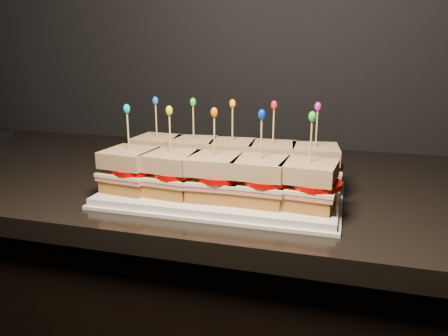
# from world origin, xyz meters

# --- Properties ---
(granite_slab) EXTENTS (2.62, 0.67, 0.04)m
(granite_slab) POSITION_xyz_m (0.10, 1.68, 0.91)
(granite_slab) COLOR black
(granite_slab) RESTS_ON cabinet
(platter) EXTENTS (0.43, 0.26, 0.02)m
(platter) POSITION_xyz_m (0.27, 1.55, 0.94)
(platter) COLOR silver
(platter) RESTS_ON granite_slab
(platter_rim) EXTENTS (0.44, 0.28, 0.01)m
(platter_rim) POSITION_xyz_m (0.27, 1.55, 0.93)
(platter_rim) COLOR silver
(platter_rim) RESTS_ON granite_slab
(sandwich_0_bread_bot) EXTENTS (0.09, 0.09, 0.02)m
(sandwich_0_bread_bot) POSITION_xyz_m (0.10, 1.61, 0.96)
(sandwich_0_bread_bot) COLOR brown
(sandwich_0_bread_bot) RESTS_ON platter
(sandwich_0_ham) EXTENTS (0.10, 0.10, 0.01)m
(sandwich_0_ham) POSITION_xyz_m (0.10, 1.61, 0.97)
(sandwich_0_ham) COLOR #B65956
(sandwich_0_ham) RESTS_ON sandwich_0_bread_bot
(sandwich_0_cheese) EXTENTS (0.10, 0.10, 0.01)m
(sandwich_0_cheese) POSITION_xyz_m (0.10, 1.61, 0.98)
(sandwich_0_cheese) COLOR beige
(sandwich_0_cheese) RESTS_ON sandwich_0_ham
(sandwich_0_tomato) EXTENTS (0.08, 0.08, 0.01)m
(sandwich_0_tomato) POSITION_xyz_m (0.12, 1.60, 0.99)
(sandwich_0_tomato) COLOR #AF0503
(sandwich_0_tomato) RESTS_ON sandwich_0_cheese
(sandwich_0_bread_top) EXTENTS (0.09, 0.09, 0.03)m
(sandwich_0_bread_top) POSITION_xyz_m (0.10, 1.61, 1.01)
(sandwich_0_bread_top) COLOR #5F2D13
(sandwich_0_bread_top) RESTS_ON sandwich_0_tomato
(sandwich_0_pick) EXTENTS (0.00, 0.00, 0.09)m
(sandwich_0_pick) POSITION_xyz_m (0.10, 1.61, 1.05)
(sandwich_0_pick) COLOR tan
(sandwich_0_pick) RESTS_ON sandwich_0_bread_top
(sandwich_0_frill) EXTENTS (0.01, 0.01, 0.02)m
(sandwich_0_frill) POSITION_xyz_m (0.10, 1.61, 1.10)
(sandwich_0_frill) COLOR blue
(sandwich_0_frill) RESTS_ON sandwich_0_pick
(sandwich_1_bread_bot) EXTENTS (0.09, 0.09, 0.02)m
(sandwich_1_bread_bot) POSITION_xyz_m (0.19, 1.61, 0.96)
(sandwich_1_bread_bot) COLOR brown
(sandwich_1_bread_bot) RESTS_ON platter
(sandwich_1_ham) EXTENTS (0.10, 0.10, 0.01)m
(sandwich_1_ham) POSITION_xyz_m (0.19, 1.61, 0.97)
(sandwich_1_ham) COLOR #B65956
(sandwich_1_ham) RESTS_ON sandwich_1_bread_bot
(sandwich_1_cheese) EXTENTS (0.11, 0.10, 0.01)m
(sandwich_1_cheese) POSITION_xyz_m (0.19, 1.61, 0.98)
(sandwich_1_cheese) COLOR beige
(sandwich_1_cheese) RESTS_ON sandwich_1_ham
(sandwich_1_tomato) EXTENTS (0.08, 0.08, 0.01)m
(sandwich_1_tomato) POSITION_xyz_m (0.20, 1.60, 0.99)
(sandwich_1_tomato) COLOR #AF0503
(sandwich_1_tomato) RESTS_ON sandwich_1_cheese
(sandwich_1_bread_top) EXTENTS (0.10, 0.10, 0.03)m
(sandwich_1_bread_top) POSITION_xyz_m (0.19, 1.61, 1.01)
(sandwich_1_bread_top) COLOR #5F2D13
(sandwich_1_bread_top) RESTS_ON sandwich_1_tomato
(sandwich_1_pick) EXTENTS (0.00, 0.00, 0.09)m
(sandwich_1_pick) POSITION_xyz_m (0.19, 1.61, 1.05)
(sandwich_1_pick) COLOR tan
(sandwich_1_pick) RESTS_ON sandwich_1_bread_top
(sandwich_1_frill) EXTENTS (0.01, 0.01, 0.02)m
(sandwich_1_frill) POSITION_xyz_m (0.19, 1.61, 1.10)
(sandwich_1_frill) COLOR green
(sandwich_1_frill) RESTS_ON sandwich_1_pick
(sandwich_2_bread_bot) EXTENTS (0.09, 0.09, 0.02)m
(sandwich_2_bread_bot) POSITION_xyz_m (0.27, 1.61, 0.96)
(sandwich_2_bread_bot) COLOR brown
(sandwich_2_bread_bot) RESTS_ON platter
(sandwich_2_ham) EXTENTS (0.10, 0.10, 0.01)m
(sandwich_2_ham) POSITION_xyz_m (0.27, 1.61, 0.97)
(sandwich_2_ham) COLOR #B65956
(sandwich_2_ham) RESTS_ON sandwich_2_bread_bot
(sandwich_2_cheese) EXTENTS (0.10, 0.10, 0.01)m
(sandwich_2_cheese) POSITION_xyz_m (0.27, 1.61, 0.98)
(sandwich_2_cheese) COLOR beige
(sandwich_2_cheese) RESTS_ON sandwich_2_ham
(sandwich_2_tomato) EXTENTS (0.08, 0.08, 0.01)m
(sandwich_2_tomato) POSITION_xyz_m (0.28, 1.60, 0.99)
(sandwich_2_tomato) COLOR #AF0503
(sandwich_2_tomato) RESTS_ON sandwich_2_cheese
(sandwich_2_bread_top) EXTENTS (0.09, 0.09, 0.03)m
(sandwich_2_bread_top) POSITION_xyz_m (0.27, 1.61, 1.01)
(sandwich_2_bread_top) COLOR #5F2D13
(sandwich_2_bread_top) RESTS_ON sandwich_2_tomato
(sandwich_2_pick) EXTENTS (0.00, 0.00, 0.09)m
(sandwich_2_pick) POSITION_xyz_m (0.27, 1.61, 1.05)
(sandwich_2_pick) COLOR tan
(sandwich_2_pick) RESTS_ON sandwich_2_bread_top
(sandwich_2_frill) EXTENTS (0.01, 0.01, 0.02)m
(sandwich_2_frill) POSITION_xyz_m (0.27, 1.61, 1.10)
(sandwich_2_frill) COLOR orange
(sandwich_2_frill) RESTS_ON sandwich_2_pick
(sandwich_3_bread_bot) EXTENTS (0.09, 0.09, 0.02)m
(sandwich_3_bread_bot) POSITION_xyz_m (0.35, 1.61, 0.96)
(sandwich_3_bread_bot) COLOR brown
(sandwich_3_bread_bot) RESTS_ON platter
(sandwich_3_ham) EXTENTS (0.10, 0.09, 0.01)m
(sandwich_3_ham) POSITION_xyz_m (0.35, 1.61, 0.97)
(sandwich_3_ham) COLOR #B65956
(sandwich_3_ham) RESTS_ON sandwich_3_bread_bot
(sandwich_3_cheese) EXTENTS (0.10, 0.09, 0.01)m
(sandwich_3_cheese) POSITION_xyz_m (0.35, 1.61, 0.98)
(sandwich_3_cheese) COLOR beige
(sandwich_3_cheese) RESTS_ON sandwich_3_ham
(sandwich_3_tomato) EXTENTS (0.08, 0.08, 0.01)m
(sandwich_3_tomato) POSITION_xyz_m (0.36, 1.60, 0.99)
(sandwich_3_tomato) COLOR #AF0503
(sandwich_3_tomato) RESTS_ON sandwich_3_cheese
(sandwich_3_bread_top) EXTENTS (0.09, 0.09, 0.03)m
(sandwich_3_bread_top) POSITION_xyz_m (0.35, 1.61, 1.01)
(sandwich_3_bread_top) COLOR #5F2D13
(sandwich_3_bread_top) RESTS_ON sandwich_3_tomato
(sandwich_3_pick) EXTENTS (0.00, 0.00, 0.09)m
(sandwich_3_pick) POSITION_xyz_m (0.35, 1.61, 1.05)
(sandwich_3_pick) COLOR tan
(sandwich_3_pick) RESTS_ON sandwich_3_bread_top
(sandwich_3_frill) EXTENTS (0.01, 0.01, 0.02)m
(sandwich_3_frill) POSITION_xyz_m (0.35, 1.61, 1.10)
(sandwich_3_frill) COLOR red
(sandwich_3_frill) RESTS_ON sandwich_3_pick
(sandwich_4_bread_bot) EXTENTS (0.09, 0.09, 0.02)m
(sandwich_4_bread_bot) POSITION_xyz_m (0.43, 1.61, 0.96)
(sandwich_4_bread_bot) COLOR brown
(sandwich_4_bread_bot) RESTS_ON platter
(sandwich_4_ham) EXTENTS (0.10, 0.10, 0.01)m
(sandwich_4_ham) POSITION_xyz_m (0.43, 1.61, 0.97)
(sandwich_4_ham) COLOR #B65956
(sandwich_4_ham) RESTS_ON sandwich_4_bread_bot
(sandwich_4_cheese) EXTENTS (0.11, 0.10, 0.01)m
(sandwich_4_cheese) POSITION_xyz_m (0.43, 1.61, 0.98)
(sandwich_4_cheese) COLOR beige
(sandwich_4_cheese) RESTS_ON sandwich_4_ham
(sandwich_4_tomato) EXTENTS (0.08, 0.08, 0.01)m
(sandwich_4_tomato) POSITION_xyz_m (0.44, 1.60, 0.99)
(sandwich_4_tomato) COLOR #AF0503
(sandwich_4_tomato) RESTS_ON sandwich_4_cheese
(sandwich_4_bread_top) EXTENTS (0.10, 0.10, 0.03)m
(sandwich_4_bread_top) POSITION_xyz_m (0.43, 1.61, 1.01)
(sandwich_4_bread_top) COLOR #5F2D13
(sandwich_4_bread_top) RESTS_ON sandwich_4_tomato
(sandwich_4_pick) EXTENTS (0.00, 0.00, 0.09)m
(sandwich_4_pick) POSITION_xyz_m (0.43, 1.61, 1.05)
(sandwich_4_pick) COLOR tan
(sandwich_4_pick) RESTS_ON sandwich_4_bread_top
(sandwich_4_frill) EXTENTS (0.01, 0.01, 0.02)m
(sandwich_4_frill) POSITION_xyz_m (0.43, 1.61, 1.10)
(sandwich_4_frill) COLOR #C4179D
(sandwich_4_frill) RESTS_ON sandwich_4_pick
(sandwich_5_bread_bot) EXTENTS (0.09, 0.09, 0.02)m
(sandwich_5_bread_bot) POSITION_xyz_m (0.10, 1.48, 0.96)
(sandwich_5_bread_bot) COLOR brown
(sandwich_5_bread_bot) RESTS_ON platter
(sandwich_5_ham) EXTENTS (0.10, 0.10, 0.01)m
(sandwich_5_ham) POSITION_xyz_m (0.10, 1.48, 0.97)
(sandwich_5_ham) COLOR #B65956
(sandwich_5_ham) RESTS_ON sandwich_5_bread_bot
(sandwich_5_cheese) EXTENTS (0.10, 0.10, 0.01)m
(sandwich_5_cheese) POSITION_xyz_m (0.10, 1.48, 0.98)
(sandwich_5_cheese) COLOR beige
(sandwich_5_cheese) RESTS_ON sandwich_5_ham
(sandwich_5_tomato) EXTENTS (0.08, 0.08, 0.01)m
(sandwich_5_tomato) POSITION_xyz_m (0.12, 1.48, 0.99)
(sandwich_5_tomato) COLOR #AF0503
(sandwich_5_tomato) RESTS_ON sandwich_5_cheese
(sandwich_5_bread_top) EXTENTS (0.10, 0.10, 0.03)m
(sandwich_5_bread_top) POSITION_xyz_m (0.10, 1.48, 1.01)
(sandwich_5_bread_top) COLOR #5F2D13
(sandwich_5_bread_top) RESTS_ON sandwich_5_tomato
(sandwich_5_pick) EXTENTS (0.00, 0.00, 0.09)m
(sandwich_5_pick) POSITION_xyz_m (0.10, 1.48, 1.05)
(sandwich_5_pick) COLOR tan
(sandwich_5_pick) RESTS_ON sandwich_5_bread_top
(sandwich_5_frill) EXTENTS (0.01, 0.01, 0.02)m
(sandwich_5_frill) POSITION_xyz_m (0.10, 1.48, 1.10)
(sandwich_5_frill) COLOR #03A6BE
(sandwich_5_frill) RESTS_ON sandwich_5_pick
(sandwich_6_bread_bot) EXTENTS (0.09, 0.09, 0.02)m
(sandwich_6_bread_bot) POSITION_xyz_m (0.19, 1.48, 0.96)
(sandwich_6_bread_bot) COLOR brown
(sandwich_6_bread_bot) RESTS_ON platter
(sandwich_6_ham) EXTENTS (0.10, 0.10, 0.01)m
(sandwich_6_ham) POSITION_xyz_m (0.19, 1.48, 0.97)
(sandwich_6_ham) COLOR #B65956
(sandwich_6_ham) RESTS_ON sandwich_6_bread_bot
(sandwich_6_cheese) EXTENTS (0.10, 0.10, 0.01)m
(sandwich_6_cheese) POSITION_xyz_m (0.19, 1.48, 0.98)
(sandwich_6_cheese) COLOR beige
(sandwich_6_cheese) RESTS_ON sandwich_6_ham
(sandwich_6_tomato) EXTENTS (0.08, 0.08, 0.01)m
(sandwich_6_tomato) POSITION_xyz_m (0.20, 1.48, 0.99)
(sandwich_6_tomato) COLOR #AF0503
(sandwich_6_tomato) RESTS_ON sandwich_6_cheese
(sandwich_6_bread_top) EXTENTS (0.09, 0.09, 0.03)m
(sandwich_6_bread_top) POSITION_xyz_m (0.19, 1.48, 1.01)
(sandwich_6_bread_top) COLOR #5F2D13
(sandwich_6_bread_top) RESTS_ON sandwich_6_tomato
(sandwich_6_pick) EXTENTS (0.00, 0.00, 0.09)m
(sandwich_6_pick) POSITION_xyz_m (0.19, 1.48, 1.05)
(sandwich_6_pick) COLOR tan
(sandwich_6_pick) RESTS_ON sandwich_6_bread_top
(sandwich_6_frill) EXTENTS (0.01, 0.01, 0.02)m
(sandwich_6_frill) POSITION_xyz_m (0.19, 1.48, 1.10)
(sandwich_6_frill) COLOR yellow
(sandwich_6_frill) RESTS_ON sandwich_6_pick
(sandwich_7_bread_bot) EXTENTS (0.09, 0.09, 0.02)m
(sandwich_7_bread_bot) POSITION_xyz_m (0.27, 1.48, 0.96)
(sandwich_7_bread_bot) COLOR brown
(sandwich_7_bread_bot) RESTS_ON platter
(sandwich_7_ham) EXTENTS (0.10, 0.09, 0.01)m
(sandwich_7_ham) POSITION_xyz_m (0.27, 1.48, 0.97)
(sandwich_7_ham) COLOR #B65956
(sandwich_7_ham) RESTS_ON sandwich_7_bread_bot
(sandwich_7_cheese) EXTENTS (0.10, 0.09, 0.01)m
(sandwich_7_cheese) POSITION_xyz_m (0.27, 1.48, 0.98)
(sandwich_7_cheese) COLOR beige
(sandwich_7_cheese) RESTS_ON sandwich_7_ham
(sandwich_7_tomato) EXTENTS (0.08, 0.08, 0.01)m
(sandwich_7_tomato) POSITION_xyz_m (0.28, 1.48, 0.99)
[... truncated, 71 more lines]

